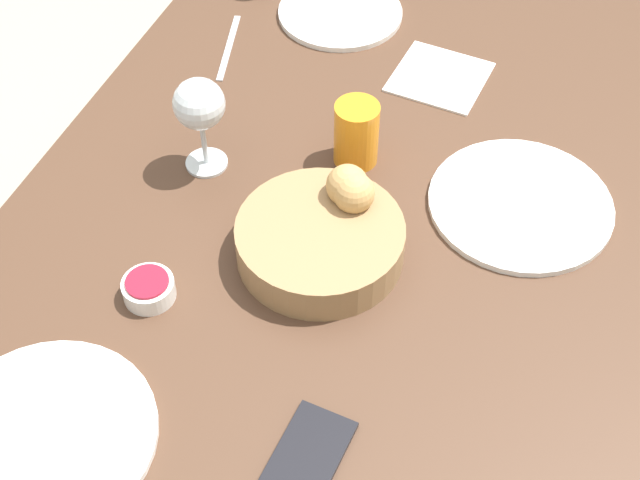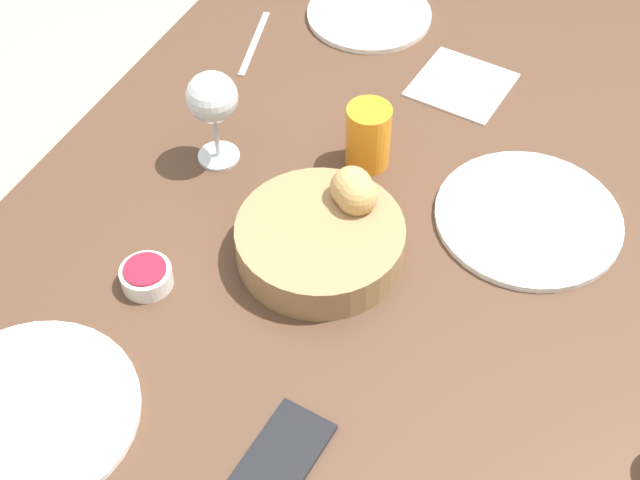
% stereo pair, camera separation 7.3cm
% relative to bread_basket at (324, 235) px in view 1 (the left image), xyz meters
% --- Properties ---
extents(ground_plane, '(10.00, 10.00, 0.00)m').
position_rel_bread_basket_xyz_m(ground_plane, '(-0.05, 0.04, -0.74)').
color(ground_plane, '#A89E89').
extents(dining_table, '(1.58, 1.02, 0.71)m').
position_rel_bread_basket_xyz_m(dining_table, '(-0.05, 0.04, -0.11)').
color(dining_table, '#4C3323').
rests_on(dining_table, ground_plane).
extents(bread_basket, '(0.23, 0.23, 0.10)m').
position_rel_bread_basket_xyz_m(bread_basket, '(0.00, 0.00, 0.00)').
color(bread_basket, '#99754C').
rests_on(bread_basket, dining_table).
extents(plate_near_left, '(0.22, 0.22, 0.01)m').
position_rel_bread_basket_xyz_m(plate_near_left, '(-0.54, -0.16, -0.03)').
color(plate_near_left, white).
rests_on(plate_near_left, dining_table).
extents(plate_near_right, '(0.27, 0.27, 0.01)m').
position_rel_bread_basket_xyz_m(plate_near_right, '(0.39, -0.21, -0.03)').
color(plate_near_right, white).
rests_on(plate_near_right, dining_table).
extents(plate_far_center, '(0.27, 0.27, 0.01)m').
position_rel_bread_basket_xyz_m(plate_far_center, '(-0.18, 0.24, -0.03)').
color(plate_far_center, white).
rests_on(plate_far_center, dining_table).
extents(juice_glass, '(0.07, 0.07, 0.10)m').
position_rel_bread_basket_xyz_m(juice_glass, '(-0.19, -0.02, 0.02)').
color(juice_glass, orange).
rests_on(juice_glass, dining_table).
extents(wine_glass, '(0.08, 0.08, 0.16)m').
position_rel_bread_basket_xyz_m(wine_glass, '(-0.10, -0.23, 0.08)').
color(wine_glass, silver).
rests_on(wine_glass, dining_table).
extents(jam_bowl_berry, '(0.07, 0.07, 0.03)m').
position_rel_bread_basket_xyz_m(jam_bowl_berry, '(0.15, -0.19, -0.02)').
color(jam_bowl_berry, white).
rests_on(jam_bowl_berry, dining_table).
extents(fork_silver, '(0.18, 0.06, 0.00)m').
position_rel_bread_basket_xyz_m(fork_silver, '(-0.38, -0.31, -0.03)').
color(fork_silver, '#B7B7BC').
rests_on(fork_silver, dining_table).
extents(napkin, '(0.16, 0.16, 0.00)m').
position_rel_bread_basket_xyz_m(napkin, '(-0.42, 0.05, -0.03)').
color(napkin, white).
rests_on(napkin, dining_table).
extents(cell_phone, '(0.16, 0.09, 0.01)m').
position_rel_bread_basket_xyz_m(cell_phone, '(0.31, 0.09, -0.03)').
color(cell_phone, black).
rests_on(cell_phone, dining_table).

